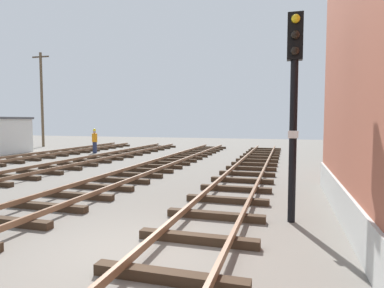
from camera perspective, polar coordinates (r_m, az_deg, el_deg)
name	(u,v)px	position (r m, az deg, el deg)	size (l,w,h in m)	color
ground_plane	(129,253)	(6.62, -10.78, -18.08)	(80.00, 80.00, 0.00)	slate
track_near_building	(185,253)	(6.18, -1.14, -18.34)	(2.50, 47.64, 0.32)	#38281C
signal_mast	(294,92)	(8.33, 17.25, 8.59)	(0.36, 0.40, 5.02)	black
control_hut	(0,135)	(29.01, -30.31, 1.35)	(3.00, 3.80, 2.76)	silver
utility_pole_far	(42,98)	(34.52, -24.57, 7.27)	(1.80, 0.24, 8.86)	brown
track_worker_foreground	(95,141)	(26.31, -16.51, 0.52)	(0.40, 0.40, 1.87)	#262D4C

